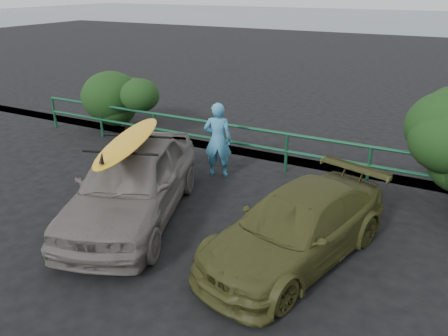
% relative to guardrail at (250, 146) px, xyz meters
% --- Properties ---
extents(ground, '(80.00, 80.00, 0.00)m').
position_rel_guardrail_xyz_m(ground, '(0.00, -5.00, -0.52)').
color(ground, black).
extents(ocean, '(200.00, 200.00, 0.00)m').
position_rel_guardrail_xyz_m(ocean, '(0.00, 55.00, -0.52)').
color(ocean, slate).
rests_on(ocean, ground).
extents(guardrail, '(14.00, 0.08, 1.04)m').
position_rel_guardrail_xyz_m(guardrail, '(0.00, 0.00, 0.00)').
color(guardrail, '#154C30').
rests_on(guardrail, ground).
extents(shrub_left, '(3.20, 2.40, 1.93)m').
position_rel_guardrail_xyz_m(shrub_left, '(-4.80, 0.40, 0.44)').
color(shrub_left, '#1B3D16').
rests_on(shrub_left, ground).
extents(sedan, '(3.19, 4.90, 1.55)m').
position_rel_guardrail_xyz_m(sedan, '(-0.93, -3.59, 0.26)').
color(sedan, slate).
rests_on(sedan, ground).
extents(olive_vehicle, '(2.75, 4.39, 1.19)m').
position_rel_guardrail_xyz_m(olive_vehicle, '(2.43, -3.46, 0.07)').
color(olive_vehicle, '#45471F').
rests_on(olive_vehicle, ground).
extents(man, '(0.78, 0.65, 1.85)m').
position_rel_guardrail_xyz_m(man, '(-0.41, -0.97, 0.40)').
color(man, '#4299C8').
rests_on(man, ground).
extents(roof_rack, '(1.68, 1.41, 0.05)m').
position_rel_guardrail_xyz_m(roof_rack, '(-0.93, -3.59, 1.05)').
color(roof_rack, black).
rests_on(roof_rack, sedan).
extents(surfboard, '(1.56, 3.06, 0.09)m').
position_rel_guardrail_xyz_m(surfboard, '(-0.93, -3.59, 1.12)').
color(surfboard, yellow).
rests_on(surfboard, roof_rack).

